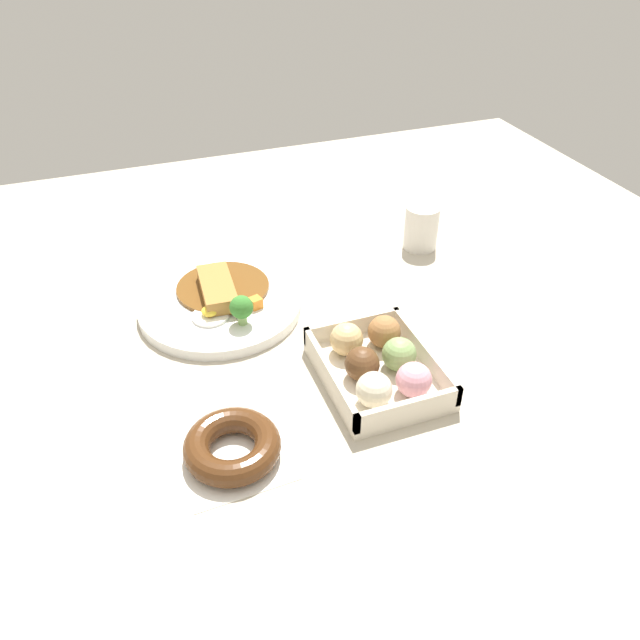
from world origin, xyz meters
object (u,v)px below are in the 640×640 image
(donut_box, at_px, (379,365))
(chocolate_ring_donut, at_px, (232,447))
(curry_plate, at_px, (221,302))
(coffee_mug, at_px, (421,227))

(donut_box, height_order, chocolate_ring_donut, donut_box)
(curry_plate, height_order, coffee_mug, coffee_mug)
(curry_plate, distance_m, chocolate_ring_donut, 0.32)
(donut_box, xyz_separation_m, chocolate_ring_donut, (-0.07, 0.23, -0.01))
(donut_box, xyz_separation_m, coffee_mug, (0.31, -0.23, 0.02))
(curry_plate, distance_m, donut_box, 0.30)
(coffee_mug, bearing_deg, donut_box, 143.89)
(chocolate_ring_donut, height_order, coffee_mug, coffee_mug)
(donut_box, distance_m, chocolate_ring_donut, 0.24)
(curry_plate, distance_m, coffee_mug, 0.41)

